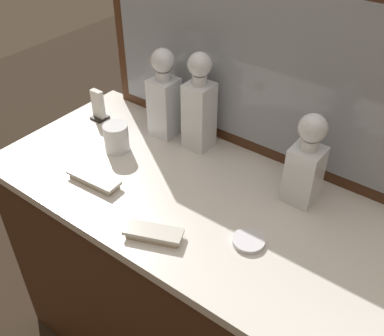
{
  "coord_description": "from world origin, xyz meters",
  "views": [
    {
      "loc": [
        0.59,
        -0.78,
        1.65
      ],
      "look_at": [
        0.0,
        0.0,
        0.9
      ],
      "focal_mm": 41.96,
      "sensor_mm": 36.0,
      "label": 1
    }
  ],
  "objects_px": {
    "crystal_tumbler_right": "(117,139)",
    "silver_brush_left": "(94,179)",
    "napkin_holder": "(98,107)",
    "silver_brush_far_left": "(154,234)",
    "crystal_decanter_rear": "(305,168)",
    "crystal_decanter_far_right": "(164,102)",
    "crystal_decanter_far_left": "(199,111)",
    "porcelain_dish": "(249,241)"
  },
  "relations": [
    {
      "from": "crystal_tumbler_right",
      "to": "silver_brush_left",
      "type": "bearing_deg",
      "value": -68.53
    },
    {
      "from": "napkin_holder",
      "to": "silver_brush_far_left",
      "type": "bearing_deg",
      "value": -31.27
    },
    {
      "from": "crystal_decanter_rear",
      "to": "crystal_decanter_far_right",
      "type": "height_order",
      "value": "crystal_decanter_far_right"
    },
    {
      "from": "crystal_decanter_far_left",
      "to": "napkin_holder",
      "type": "height_order",
      "value": "crystal_decanter_far_left"
    },
    {
      "from": "crystal_decanter_rear",
      "to": "crystal_tumbler_right",
      "type": "relative_size",
      "value": 2.97
    },
    {
      "from": "crystal_decanter_rear",
      "to": "silver_brush_left",
      "type": "height_order",
      "value": "crystal_decanter_rear"
    },
    {
      "from": "crystal_decanter_far_left",
      "to": "crystal_decanter_far_right",
      "type": "height_order",
      "value": "crystal_decanter_far_left"
    },
    {
      "from": "crystal_tumbler_right",
      "to": "crystal_decanter_far_left",
      "type": "bearing_deg",
      "value": 42.23
    },
    {
      "from": "crystal_decanter_far_right",
      "to": "silver_brush_left",
      "type": "bearing_deg",
      "value": -89.53
    },
    {
      "from": "crystal_decanter_far_left",
      "to": "crystal_decanter_far_right",
      "type": "relative_size",
      "value": 1.06
    },
    {
      "from": "crystal_decanter_far_right",
      "to": "porcelain_dish",
      "type": "distance_m",
      "value": 0.56
    },
    {
      "from": "crystal_decanter_far_left",
      "to": "silver_brush_left",
      "type": "bearing_deg",
      "value": -111.11
    },
    {
      "from": "crystal_decanter_far_right",
      "to": "silver_brush_left",
      "type": "relative_size",
      "value": 1.73
    },
    {
      "from": "crystal_decanter_far_left",
      "to": "silver_brush_far_left",
      "type": "distance_m",
      "value": 0.44
    },
    {
      "from": "crystal_decanter_far_left",
      "to": "silver_brush_far_left",
      "type": "relative_size",
      "value": 2.02
    },
    {
      "from": "crystal_tumbler_right",
      "to": "napkin_holder",
      "type": "relative_size",
      "value": 0.82
    },
    {
      "from": "porcelain_dish",
      "to": "crystal_decanter_far_left",
      "type": "bearing_deg",
      "value": 142.51
    },
    {
      "from": "crystal_decanter_far_left",
      "to": "porcelain_dish",
      "type": "xyz_separation_m",
      "value": [
        0.35,
        -0.27,
        -0.12
      ]
    },
    {
      "from": "silver_brush_far_left",
      "to": "napkin_holder",
      "type": "distance_m",
      "value": 0.62
    },
    {
      "from": "crystal_decanter_rear",
      "to": "silver_brush_left",
      "type": "relative_size",
      "value": 1.56
    },
    {
      "from": "silver_brush_left",
      "to": "porcelain_dish",
      "type": "xyz_separation_m",
      "value": [
        0.48,
        0.07,
        -0.01
      ]
    },
    {
      "from": "crystal_tumbler_right",
      "to": "silver_brush_far_left",
      "type": "xyz_separation_m",
      "value": [
        0.34,
        -0.22,
        -0.03
      ]
    },
    {
      "from": "silver_brush_left",
      "to": "porcelain_dish",
      "type": "bearing_deg",
      "value": 7.94
    },
    {
      "from": "crystal_decanter_far_left",
      "to": "crystal_decanter_rear",
      "type": "height_order",
      "value": "crystal_decanter_far_left"
    },
    {
      "from": "silver_brush_left",
      "to": "silver_brush_far_left",
      "type": "relative_size",
      "value": 1.09
    },
    {
      "from": "crystal_decanter_far_left",
      "to": "crystal_decanter_rear",
      "type": "distance_m",
      "value": 0.38
    },
    {
      "from": "crystal_decanter_far_left",
      "to": "silver_brush_left",
      "type": "distance_m",
      "value": 0.38
    },
    {
      "from": "silver_brush_left",
      "to": "napkin_holder",
      "type": "height_order",
      "value": "napkin_holder"
    },
    {
      "from": "crystal_decanter_rear",
      "to": "crystal_tumbler_right",
      "type": "height_order",
      "value": "crystal_decanter_rear"
    },
    {
      "from": "crystal_decanter_rear",
      "to": "crystal_decanter_far_right",
      "type": "distance_m",
      "value": 0.51
    },
    {
      "from": "crystal_decanter_far_right",
      "to": "silver_brush_left",
      "type": "xyz_separation_m",
      "value": [
        0.0,
        -0.33,
        -0.11
      ]
    },
    {
      "from": "crystal_decanter_rear",
      "to": "crystal_tumbler_right",
      "type": "xyz_separation_m",
      "value": [
        -0.57,
        -0.13,
        -0.07
      ]
    },
    {
      "from": "crystal_tumbler_right",
      "to": "silver_brush_left",
      "type": "height_order",
      "value": "crystal_tumbler_right"
    },
    {
      "from": "crystal_tumbler_right",
      "to": "silver_brush_left",
      "type": "relative_size",
      "value": 0.53
    },
    {
      "from": "porcelain_dish",
      "to": "napkin_holder",
      "type": "xyz_separation_m",
      "value": [
        -0.73,
        0.19,
        0.04
      ]
    },
    {
      "from": "crystal_decanter_far_left",
      "to": "crystal_tumbler_right",
      "type": "height_order",
      "value": "crystal_decanter_far_left"
    },
    {
      "from": "silver_brush_left",
      "to": "porcelain_dish",
      "type": "height_order",
      "value": "silver_brush_left"
    },
    {
      "from": "crystal_decanter_far_right",
      "to": "silver_brush_far_left",
      "type": "relative_size",
      "value": 1.89
    },
    {
      "from": "crystal_tumbler_right",
      "to": "silver_brush_far_left",
      "type": "distance_m",
      "value": 0.41
    },
    {
      "from": "crystal_decanter_far_left",
      "to": "porcelain_dish",
      "type": "distance_m",
      "value": 0.46
    },
    {
      "from": "crystal_decanter_far_left",
      "to": "crystal_decanter_rear",
      "type": "relative_size",
      "value": 1.18
    },
    {
      "from": "silver_brush_left",
      "to": "napkin_holder",
      "type": "xyz_separation_m",
      "value": [
        -0.25,
        0.26,
        0.03
      ]
    }
  ]
}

